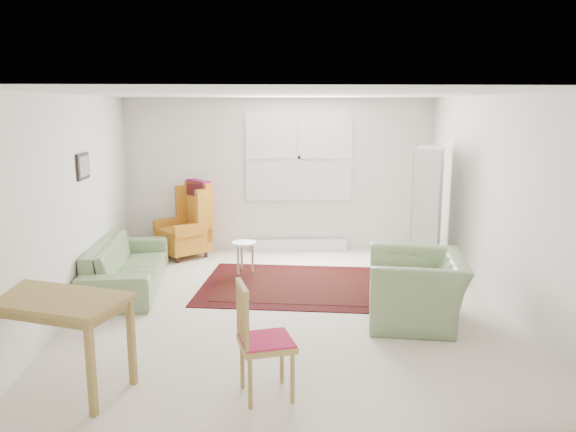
{
  "coord_description": "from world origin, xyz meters",
  "views": [
    {
      "loc": [
        -0.34,
        -6.4,
        2.37
      ],
      "look_at": [
        0.0,
        0.3,
        1.05
      ],
      "focal_mm": 35.0,
      "sensor_mm": 36.0,
      "label": 1
    }
  ],
  "objects_px": {
    "coffee_table": "(403,285)",
    "desk": "(52,343)",
    "sofa": "(127,256)",
    "stool": "(244,258)",
    "armchair": "(417,282)",
    "wingback_chair": "(182,220)",
    "cabinet": "(427,209)",
    "desk_chair": "(266,340)"
  },
  "relations": [
    {
      "from": "coffee_table",
      "to": "desk",
      "type": "relative_size",
      "value": 0.45
    },
    {
      "from": "coffee_table",
      "to": "desk",
      "type": "xyz_separation_m",
      "value": [
        -3.48,
        -1.91,
        0.17
      ]
    },
    {
      "from": "sofa",
      "to": "stool",
      "type": "relative_size",
      "value": 4.59
    },
    {
      "from": "armchair",
      "to": "sofa",
      "type": "bearing_deg",
      "value": -100.4
    },
    {
      "from": "armchair",
      "to": "desk",
      "type": "xyz_separation_m",
      "value": [
        -3.49,
        -1.35,
        -0.04
      ]
    },
    {
      "from": "sofa",
      "to": "desk",
      "type": "xyz_separation_m",
      "value": [
        0.0,
        -2.72,
        -0.02
      ]
    },
    {
      "from": "sofa",
      "to": "coffee_table",
      "type": "height_order",
      "value": "sofa"
    },
    {
      "from": "wingback_chair",
      "to": "desk",
      "type": "xyz_separation_m",
      "value": [
        -0.53,
        -4.23,
        -0.19
      ]
    },
    {
      "from": "sofa",
      "to": "cabinet",
      "type": "relative_size",
      "value": 1.2
    },
    {
      "from": "sofa",
      "to": "desk_chair",
      "type": "distance_m",
      "value": 3.44
    },
    {
      "from": "desk",
      "to": "desk_chair",
      "type": "distance_m",
      "value": 1.82
    },
    {
      "from": "stool",
      "to": "desk_chair",
      "type": "distance_m",
      "value": 3.51
    },
    {
      "from": "desk_chair",
      "to": "coffee_table",
      "type": "bearing_deg",
      "value": -50.21
    },
    {
      "from": "sofa",
      "to": "stool",
      "type": "xyz_separation_m",
      "value": [
        1.53,
        0.55,
        -0.2
      ]
    },
    {
      "from": "armchair",
      "to": "desk_chair",
      "type": "height_order",
      "value": "desk_chair"
    },
    {
      "from": "desk",
      "to": "coffee_table",
      "type": "bearing_deg",
      "value": 28.82
    },
    {
      "from": "sofa",
      "to": "wingback_chair",
      "type": "relative_size",
      "value": 1.78
    },
    {
      "from": "armchair",
      "to": "desk_chair",
      "type": "xyz_separation_m",
      "value": [
        -1.68,
        -1.57,
        0.04
      ]
    },
    {
      "from": "sofa",
      "to": "stool",
      "type": "height_order",
      "value": "sofa"
    },
    {
      "from": "armchair",
      "to": "wingback_chair",
      "type": "distance_m",
      "value": 4.12
    },
    {
      "from": "armchair",
      "to": "stool",
      "type": "xyz_separation_m",
      "value": [
        -1.96,
        1.92,
        -0.22
      ]
    },
    {
      "from": "coffee_table",
      "to": "cabinet",
      "type": "height_order",
      "value": "cabinet"
    },
    {
      "from": "wingback_chair",
      "to": "coffee_table",
      "type": "height_order",
      "value": "wingback_chair"
    },
    {
      "from": "sofa",
      "to": "cabinet",
      "type": "xyz_separation_m",
      "value": [
        4.2,
        0.69,
        0.46
      ]
    },
    {
      "from": "stool",
      "to": "wingback_chair",
      "type": "bearing_deg",
      "value": 136.08
    },
    {
      "from": "armchair",
      "to": "desk_chair",
      "type": "bearing_deg",
      "value": -36.01
    },
    {
      "from": "armchair",
      "to": "coffee_table",
      "type": "distance_m",
      "value": 0.6
    },
    {
      "from": "sofa",
      "to": "cabinet",
      "type": "height_order",
      "value": "cabinet"
    },
    {
      "from": "wingback_chair",
      "to": "stool",
      "type": "height_order",
      "value": "wingback_chair"
    },
    {
      "from": "desk",
      "to": "desk_chair",
      "type": "height_order",
      "value": "desk_chair"
    },
    {
      "from": "stool",
      "to": "cabinet",
      "type": "bearing_deg",
      "value": 2.99
    },
    {
      "from": "sofa",
      "to": "wingback_chair",
      "type": "bearing_deg",
      "value": -22.69
    },
    {
      "from": "cabinet",
      "to": "desk",
      "type": "xyz_separation_m",
      "value": [
        -4.2,
        -3.41,
        -0.48
      ]
    },
    {
      "from": "desk_chair",
      "to": "armchair",
      "type": "bearing_deg",
      "value": -59.04
    },
    {
      "from": "wingback_chair",
      "to": "desk_chair",
      "type": "distance_m",
      "value": 4.62
    },
    {
      "from": "sofa",
      "to": "coffee_table",
      "type": "xyz_separation_m",
      "value": [
        3.48,
        -0.8,
        -0.2
      ]
    },
    {
      "from": "coffee_table",
      "to": "cabinet",
      "type": "distance_m",
      "value": 1.78
    },
    {
      "from": "cabinet",
      "to": "armchair",
      "type": "bearing_deg",
      "value": -87.24
    },
    {
      "from": "sofa",
      "to": "desk",
      "type": "bearing_deg",
      "value": 176.77
    },
    {
      "from": "sofa",
      "to": "desk_chair",
      "type": "relative_size",
      "value": 2.19
    },
    {
      "from": "desk",
      "to": "desk_chair",
      "type": "xyz_separation_m",
      "value": [
        1.8,
        -0.22,
        0.08
      ]
    },
    {
      "from": "coffee_table",
      "to": "desk_chair",
      "type": "height_order",
      "value": "desk_chair"
    }
  ]
}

